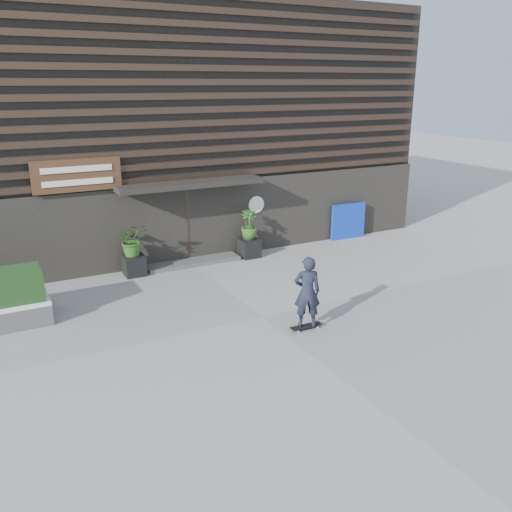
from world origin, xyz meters
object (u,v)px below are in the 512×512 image
planter_pot_left (134,265)px  blue_tarp (348,221)px  skateboarder (307,292)px  planter_pot_right (249,248)px

planter_pot_left → blue_tarp: bearing=2.2°
skateboarder → planter_pot_left: bearing=114.4°
planter_pot_left → planter_pot_right: bearing=0.0°
planter_pot_right → skateboarder: size_ratio=0.34×
planter_pot_right → skateboarder: bearing=-103.5°
planter_pot_right → blue_tarp: size_ratio=0.44×
planter_pot_left → blue_tarp: blue_tarp is taller
blue_tarp → skateboarder: bearing=-131.8°
planter_pot_right → skateboarder: 5.68m
planter_pot_left → skateboarder: (2.48, -5.49, 0.62)m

